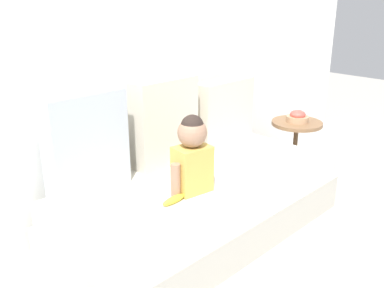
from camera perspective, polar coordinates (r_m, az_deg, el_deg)
ground_plane at (r=2.94m, az=1.26°, el=-11.58°), size 12.00×12.00×0.00m
back_wall at (r=2.97m, az=-6.85°, el=11.77°), size 5.14×0.10×2.25m
couch at (r=2.84m, az=1.29°, el=-8.19°), size 1.94×0.90×0.40m
throw_pillow_left at (r=2.55m, az=-13.87°, el=0.13°), size 0.49×0.16×0.59m
throw_pillow_center at (r=2.89m, az=-3.67°, el=2.94°), size 0.48×0.16×0.59m
throw_pillow_right at (r=3.31m, az=4.22°, el=4.29°), size 0.52×0.16×0.49m
toddler at (r=2.48m, az=0.03°, el=-1.28°), size 0.32×0.18×0.47m
banana at (r=2.43m, az=-2.42°, el=-7.40°), size 0.17×0.05×0.04m
side_table at (r=3.80m, az=13.67°, el=1.38°), size 0.43×0.43×0.47m
fruit_bowl at (r=3.76m, az=13.85°, el=3.51°), size 0.19×0.19×0.10m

